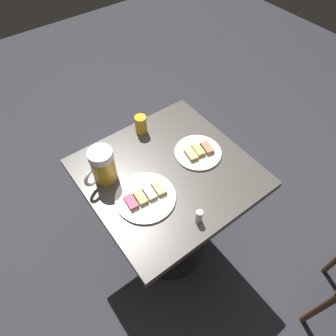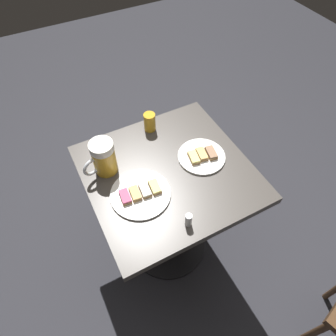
# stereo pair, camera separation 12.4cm
# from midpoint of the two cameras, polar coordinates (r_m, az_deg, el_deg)

# --- Properties ---
(ground_plane) EXTENTS (6.00, 6.00, 0.00)m
(ground_plane) POSITION_cam_midpoint_polar(r_m,az_deg,el_deg) (1.87, -1.94, -14.21)
(ground_plane) COLOR #28282D
(cafe_table) EXTENTS (0.65, 0.67, 0.72)m
(cafe_table) POSITION_cam_midpoint_polar(r_m,az_deg,el_deg) (1.40, -2.54, -5.21)
(cafe_table) COLOR black
(cafe_table) RESTS_ON ground_plane
(plate_near) EXTENTS (0.24, 0.24, 0.03)m
(plate_near) POSITION_cam_midpoint_polar(r_m,az_deg,el_deg) (1.18, -7.33, -5.64)
(plate_near) COLOR white
(plate_near) RESTS_ON cafe_table
(plate_far) EXTENTS (0.21, 0.21, 0.03)m
(plate_far) POSITION_cam_midpoint_polar(r_m,az_deg,el_deg) (1.31, 3.17, 2.78)
(plate_far) COLOR white
(plate_far) RESTS_ON cafe_table
(beer_mug) EXTENTS (0.10, 0.15, 0.16)m
(beer_mug) POSITION_cam_midpoint_polar(r_m,az_deg,el_deg) (1.21, -15.25, 0.19)
(beer_mug) COLOR gold
(beer_mug) RESTS_ON cafe_table
(beer_glass_small) EXTENTS (0.05, 0.05, 0.09)m
(beer_glass_small) POSITION_cam_midpoint_polar(r_m,az_deg,el_deg) (1.39, -7.73, 8.04)
(beer_glass_small) COLOR gold
(beer_glass_small) RESTS_ON cafe_table
(salt_shaker) EXTENTS (0.03, 0.03, 0.06)m
(salt_shaker) POSITION_cam_midpoint_polar(r_m,az_deg,el_deg) (1.10, 2.68, -9.37)
(salt_shaker) COLOR silver
(salt_shaker) RESTS_ON cafe_table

